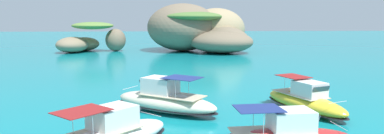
% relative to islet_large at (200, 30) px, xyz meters
% --- Properties ---
extents(islet_large, '(27.76, 26.54, 11.77)m').
position_rel_islet_large_xyz_m(islet_large, '(0.00, 0.00, 0.00)').
color(islet_large, '#756651').
rests_on(islet_large, ground).
extents(islet_small, '(17.38, 15.08, 7.23)m').
position_rel_islet_large_xyz_m(islet_small, '(-27.47, 0.40, -2.27)').
color(islet_small, '#84755B').
rests_on(islet_small, ground).
extents(motorboat_yellow, '(6.03, 9.72, 2.93)m').
position_rel_islet_large_xyz_m(motorboat_yellow, '(4.10, -57.11, -4.30)').
color(motorboat_yellow, yellow).
rests_on(motorboat_yellow, ground).
extents(motorboat_cream, '(10.24, 8.32, 3.22)m').
position_rel_islet_large_xyz_m(motorboat_cream, '(-8.24, -56.36, -4.21)').
color(motorboat_cream, beige).
rests_on(motorboat_cream, ground).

